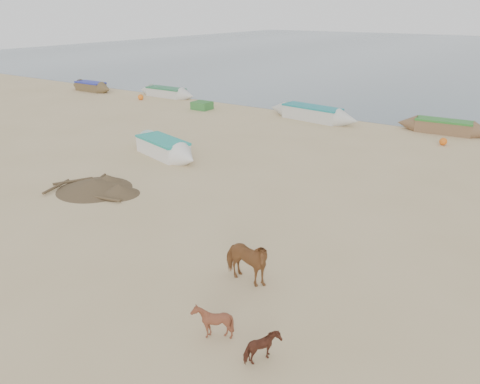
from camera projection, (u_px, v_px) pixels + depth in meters
The scene contains 8 objects.
ground at pixel (169, 260), 14.82m from camera, with size 140.00×140.00×0.00m, color tan.
cow_adult at pixel (246, 261), 13.34m from camera, with size 0.76×1.67×1.41m, color brown.
calf_front at pixel (212, 321), 11.20m from camera, with size 0.72×0.81×0.89m, color brown.
calf_right at pixel (263, 349), 10.42m from camera, with size 0.73×0.62×0.73m, color #54291B.
near_canoe at pixel (163, 147), 25.06m from camera, with size 5.79×1.38×0.92m, color silver, non-canonical shape.
debris_pile at pixel (94, 184), 20.47m from camera, with size 3.27×3.27×0.45m, color brown.
waterline_canoes at pixel (379, 123), 30.44m from camera, with size 58.48×4.17×0.99m.
beach_clutter at pixel (453, 137), 27.56m from camera, with size 43.42×3.47×0.64m.
Camera 1 is at (9.13, -9.50, 7.46)m, focal length 35.00 mm.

